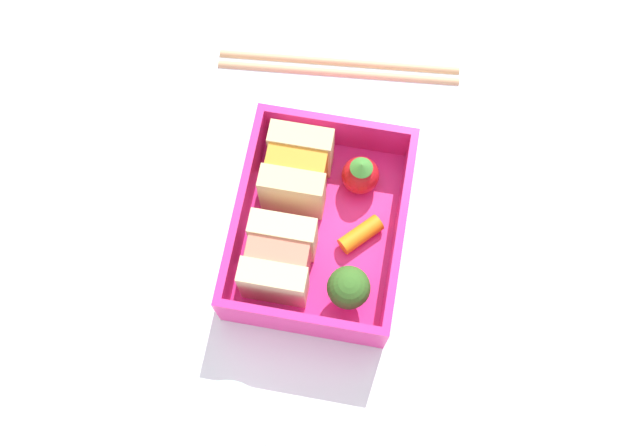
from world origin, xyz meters
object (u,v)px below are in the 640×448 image
at_px(sandwich_center_left, 297,171).
at_px(drinking_glass, 233,430).
at_px(broccoli_floret, 349,288).
at_px(sandwich_left, 279,259).
at_px(chopstick_pair, 339,66).
at_px(carrot_stick_far_left, 361,230).
at_px(strawberry_far_left, 360,175).

relative_size(sandwich_center_left, drinking_glass, 0.59).
relative_size(sandwich_center_left, broccoli_floret, 1.27).
distance_m(sandwich_left, broccoli_floret, 0.06).
relative_size(sandwich_center_left, chopstick_pair, 0.26).
height_order(carrot_stick_far_left, chopstick_pair, carrot_stick_far_left).
bearing_deg(chopstick_pair, carrot_stick_far_left, -164.07).
relative_size(sandwich_left, drinking_glass, 0.59).
bearing_deg(broccoli_floret, sandwich_left, 76.99).
height_order(strawberry_far_left, drinking_glass, drinking_glass).
distance_m(strawberry_far_left, drinking_glass, 0.21).
relative_size(sandwich_center_left, carrot_stick_far_left, 1.55).
distance_m(sandwich_left, strawberry_far_left, 0.09).
bearing_deg(chopstick_pair, drinking_glass, 176.44).
distance_m(sandwich_center_left, chopstick_pair, 0.12).
distance_m(strawberry_far_left, chopstick_pair, 0.12).
height_order(sandwich_center_left, carrot_stick_far_left, sandwich_center_left).
bearing_deg(chopstick_pair, sandwich_center_left, 173.48).
bearing_deg(strawberry_far_left, chopstick_pair, 17.89).
bearing_deg(chopstick_pair, broccoli_floret, -168.63).
bearing_deg(strawberry_far_left, sandwich_left, 149.23).
height_order(sandwich_left, broccoli_floret, sandwich_left).
bearing_deg(carrot_stick_far_left, strawberry_far_left, 10.69).
bearing_deg(sandwich_center_left, strawberry_far_left, -79.05).
bearing_deg(chopstick_pair, strawberry_far_left, -162.11).
height_order(carrot_stick_far_left, strawberry_far_left, strawberry_far_left).
bearing_deg(sandwich_left, drinking_glass, 177.21).
distance_m(chopstick_pair, drinking_glass, 0.32).
xyz_separation_m(sandwich_center_left, broccoli_floret, (-0.08, -0.05, 0.00)).
xyz_separation_m(sandwich_left, carrot_stick_far_left, (0.04, -0.06, -0.02)).
xyz_separation_m(broccoli_floret, carrot_stick_far_left, (0.05, -0.00, -0.02)).
relative_size(strawberry_far_left, drinking_glass, 0.39).
xyz_separation_m(sandwich_left, broccoli_floret, (-0.01, -0.05, 0.00)).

